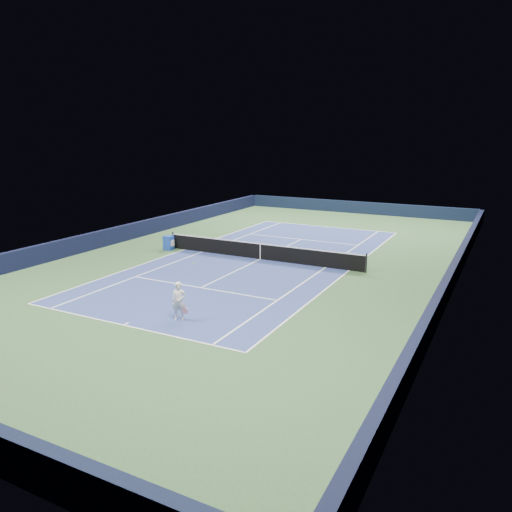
% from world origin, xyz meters
% --- Properties ---
extents(ground, '(40.00, 40.00, 0.00)m').
position_xyz_m(ground, '(0.00, 0.00, 0.00)').
color(ground, '#2F512C').
rests_on(ground, ground).
extents(wall_far, '(22.00, 0.35, 1.10)m').
position_xyz_m(wall_far, '(0.00, 19.82, 0.55)').
color(wall_far, black).
rests_on(wall_far, ground).
extents(wall_right, '(0.35, 40.00, 1.10)m').
position_xyz_m(wall_right, '(10.82, 0.00, 0.55)').
color(wall_right, black).
rests_on(wall_right, ground).
extents(wall_left, '(0.35, 40.00, 1.10)m').
position_xyz_m(wall_left, '(-10.82, 0.00, 0.55)').
color(wall_left, black).
rests_on(wall_left, ground).
extents(court_surface, '(10.97, 23.77, 0.01)m').
position_xyz_m(court_surface, '(0.00, 0.00, 0.00)').
color(court_surface, navy).
rests_on(court_surface, ground).
extents(baseline_far, '(10.97, 0.08, 0.00)m').
position_xyz_m(baseline_far, '(0.00, 11.88, 0.01)').
color(baseline_far, white).
rests_on(baseline_far, ground).
extents(baseline_near, '(10.97, 0.08, 0.00)m').
position_xyz_m(baseline_near, '(0.00, -11.88, 0.01)').
color(baseline_near, white).
rests_on(baseline_near, ground).
extents(sideline_doubles_right, '(0.08, 23.77, 0.00)m').
position_xyz_m(sideline_doubles_right, '(5.49, 0.00, 0.01)').
color(sideline_doubles_right, white).
rests_on(sideline_doubles_right, ground).
extents(sideline_doubles_left, '(0.08, 23.77, 0.00)m').
position_xyz_m(sideline_doubles_left, '(-5.49, 0.00, 0.01)').
color(sideline_doubles_left, white).
rests_on(sideline_doubles_left, ground).
extents(sideline_singles_right, '(0.08, 23.77, 0.00)m').
position_xyz_m(sideline_singles_right, '(4.12, 0.00, 0.01)').
color(sideline_singles_right, white).
rests_on(sideline_singles_right, ground).
extents(sideline_singles_left, '(0.08, 23.77, 0.00)m').
position_xyz_m(sideline_singles_left, '(-4.12, 0.00, 0.01)').
color(sideline_singles_left, white).
rests_on(sideline_singles_left, ground).
extents(service_line_far, '(8.23, 0.08, 0.00)m').
position_xyz_m(service_line_far, '(0.00, 6.40, 0.01)').
color(service_line_far, white).
rests_on(service_line_far, ground).
extents(service_line_near, '(8.23, 0.08, 0.00)m').
position_xyz_m(service_line_near, '(0.00, -6.40, 0.01)').
color(service_line_near, white).
rests_on(service_line_near, ground).
extents(center_service_line, '(0.08, 12.80, 0.00)m').
position_xyz_m(center_service_line, '(0.00, 0.00, 0.01)').
color(center_service_line, white).
rests_on(center_service_line, ground).
extents(center_mark_far, '(0.08, 0.30, 0.00)m').
position_xyz_m(center_mark_far, '(0.00, 11.73, 0.01)').
color(center_mark_far, white).
rests_on(center_mark_far, ground).
extents(center_mark_near, '(0.08, 0.30, 0.00)m').
position_xyz_m(center_mark_near, '(0.00, -11.73, 0.01)').
color(center_mark_near, white).
rests_on(center_mark_near, ground).
extents(tennis_net, '(12.90, 0.10, 1.07)m').
position_xyz_m(tennis_net, '(0.00, 0.00, 0.50)').
color(tennis_net, black).
rests_on(tennis_net, ground).
extents(sponsor_cube, '(0.61, 0.55, 0.91)m').
position_xyz_m(sponsor_cube, '(-6.40, -0.49, 0.45)').
color(sponsor_cube, '#1E43B5').
rests_on(sponsor_cube, ground).
extents(tennis_player, '(0.79, 1.31, 2.18)m').
position_xyz_m(tennis_player, '(1.61, -10.38, 0.79)').
color(tennis_player, white).
rests_on(tennis_player, ground).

